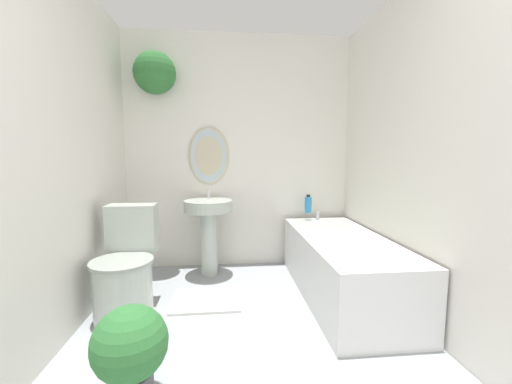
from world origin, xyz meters
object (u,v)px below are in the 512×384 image
Objects in this scene: bathtub at (342,264)px; potted_plant at (130,349)px; toilet at (126,272)px; shampoo_bottle at (308,204)px; pedestal_sink at (209,221)px.

bathtub reaches higher than potted_plant.
shampoo_bottle is at bearing 28.30° from toilet.
pedestal_sink is 4.51× the size of shampoo_bottle.
bathtub is at bearing -81.26° from shampoo_bottle.
bathtub is (1.69, 0.16, -0.06)m from toilet.
bathtub is at bearing 36.28° from potted_plant.
bathtub is (1.12, -0.58, -0.27)m from pedestal_sink.
toilet is 1.70m from bathtub.
toilet is 1.83m from shampoo_bottle.
pedestal_sink is at bearing 152.63° from bathtub.
shampoo_bottle is at bearing 98.74° from bathtub.
shampoo_bottle reaches higher than potted_plant.
potted_plant is at bearing -143.72° from bathtub.
potted_plant is at bearing -99.90° from pedestal_sink.
shampoo_bottle is (1.02, 0.11, 0.13)m from pedestal_sink.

